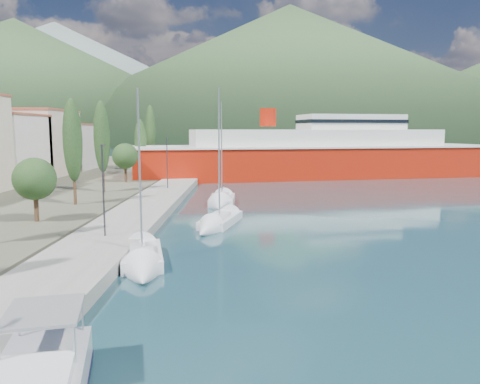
{
  "coord_description": "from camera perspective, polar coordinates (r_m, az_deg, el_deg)",
  "views": [
    {
      "loc": [
        0.24,
        -18.41,
        7.79
      ],
      "look_at": [
        0.0,
        14.0,
        3.5
      ],
      "focal_mm": 35.0,
      "sensor_mm": 36.0,
      "label": 1
    }
  ],
  "objects": [
    {
      "name": "tree_row",
      "position": [
        53.1,
        -17.38,
        5.23
      ],
      "size": [
        3.5,
        64.36,
        11.39
      ],
      "color": "#47301E",
      "rests_on": "land_strip"
    },
    {
      "name": "quay",
      "position": [
        45.96,
        -11.18,
        -1.86
      ],
      "size": [
        5.0,
        88.0,
        0.8
      ],
      "primitive_type": "cube",
      "color": "gray",
      "rests_on": "ground"
    },
    {
      "name": "hills_near",
      "position": [
        405.08,
        14.8,
        13.17
      ],
      "size": [
        1010.0,
        520.0,
        115.0
      ],
      "color": "#35532E",
      "rests_on": "ground"
    },
    {
      "name": "sailboat_near",
      "position": [
        26.93,
        -11.82,
        -8.77
      ],
      "size": [
        3.91,
        8.01,
        11.06
      ],
      "color": "silver",
      "rests_on": "ground"
    },
    {
      "name": "ground",
      "position": [
        138.63,
        0.33,
        4.32
      ],
      "size": [
        1400.0,
        1400.0,
        0.0
      ],
      "primitive_type": "plane",
      "color": "#1C4049"
    },
    {
      "name": "lamp_posts",
      "position": [
        33.76,
        -15.47,
        0.96
      ],
      "size": [
        0.15,
        47.2,
        6.06
      ],
      "color": "#2D2D33",
      "rests_on": "quay"
    },
    {
      "name": "sailboat_mid",
      "position": [
        37.25,
        -3.26,
        -4.08
      ],
      "size": [
        4.15,
        8.67,
        12.07
      ],
      "color": "silver",
      "rests_on": "ground"
    },
    {
      "name": "ferry",
      "position": [
        79.4,
        9.33,
        4.43
      ],
      "size": [
        61.21,
        24.98,
        11.89
      ],
      "color": "#AD1B09",
      "rests_on": "ground"
    },
    {
      "name": "sailboat_far",
      "position": [
        48.02,
        -2.35,
        -1.41
      ],
      "size": [
        2.69,
        8.0,
        11.69
      ],
      "color": "silver",
      "rests_on": "ground"
    },
    {
      "name": "hills_far",
      "position": [
        655.69,
        12.97,
        13.45
      ],
      "size": [
        1480.0,
        900.0,
        180.0
      ],
      "color": "slate",
      "rests_on": "ground"
    }
  ]
}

